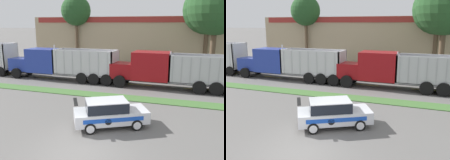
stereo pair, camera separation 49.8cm
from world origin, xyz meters
The scene contains 14 objects.
ground_plane centered at (0.00, 0.00, 0.00)m, with size 600.00×600.00×0.00m, color slate.
grass_verge centered at (0.00, 9.16, 0.03)m, with size 120.00×1.54×0.06m, color #477538.
centre_line_1 centered at (-16.50, 13.93, 0.00)m, with size 2.40×0.14×0.01m, color yellow.
centre_line_2 centered at (-11.10, 13.93, 0.00)m, with size 2.40×0.14×0.01m, color yellow.
centre_line_3 centered at (-5.70, 13.93, 0.00)m, with size 2.40×0.14×0.01m, color yellow.
centre_line_4 centered at (-0.30, 13.93, 0.00)m, with size 2.40×0.14×0.01m, color yellow.
centre_line_5 centered at (5.10, 13.93, 0.00)m, with size 2.40×0.14×0.01m, color yellow.
dump_truck_lead centered at (1.82, 13.39, 1.71)m, with size 11.53×2.58×3.52m.
dump_truck_mid centered at (-9.83, 13.62, 1.67)m, with size 12.38×2.56×3.78m.
rally_car centered at (0.27, 3.35, 0.83)m, with size 4.58×3.70×1.64m.
store_building_backdrop centered at (-5.71, 32.31, 3.47)m, with size 30.23×12.10×6.93m.
tree_behind_centre centered at (6.45, 19.85, 8.27)m, with size 6.07×6.07×12.24m.
tree_behind_right centered at (5.87, 26.20, 8.35)m, with size 6.49×6.49×12.58m.
tree_behind_far_right centered at (-13.01, 25.85, 8.24)m, with size 4.50×4.50×11.22m.
Camera 2 is at (5.28, -9.41, 5.87)m, focal length 40.00 mm.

